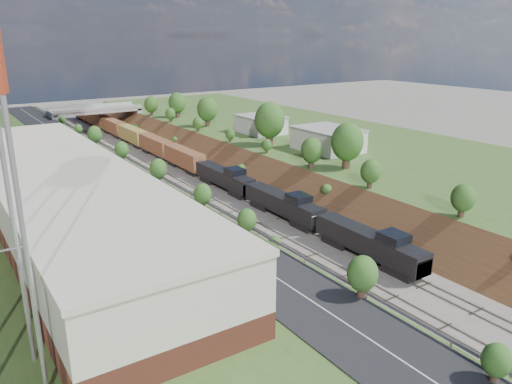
% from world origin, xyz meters
% --- Properties ---
extents(platform_right, '(44.00, 180.00, 5.00)m').
position_xyz_m(platform_right, '(33.00, 60.00, 2.50)').
color(platform_right, '#345B25').
rests_on(platform_right, ground).
extents(embankment_left, '(10.00, 180.00, 10.00)m').
position_xyz_m(embankment_left, '(-11.00, 60.00, 0.00)').
color(embankment_left, brown).
rests_on(embankment_left, ground).
extents(embankment_right, '(10.00, 180.00, 10.00)m').
position_xyz_m(embankment_right, '(11.00, 60.00, 0.00)').
color(embankment_right, brown).
rests_on(embankment_right, ground).
extents(rail_left_track, '(1.58, 180.00, 0.18)m').
position_xyz_m(rail_left_track, '(-2.60, 60.00, 0.09)').
color(rail_left_track, gray).
rests_on(rail_left_track, ground).
extents(rail_right_track, '(1.58, 180.00, 0.18)m').
position_xyz_m(rail_right_track, '(2.60, 60.00, 0.09)').
color(rail_right_track, gray).
rests_on(rail_right_track, ground).
extents(road, '(8.00, 180.00, 0.10)m').
position_xyz_m(road, '(-15.50, 60.00, 5.05)').
color(road, black).
rests_on(road, platform_left).
extents(guardrail, '(0.10, 171.00, 0.70)m').
position_xyz_m(guardrail, '(-11.40, 59.80, 5.55)').
color(guardrail, '#99999E').
rests_on(guardrail, platform_left).
extents(commercial_building, '(14.30, 62.30, 7.00)m').
position_xyz_m(commercial_building, '(-28.00, 38.00, 8.51)').
color(commercial_building, brown).
rests_on(commercial_building, platform_left).
extents(overpass, '(24.50, 8.30, 7.40)m').
position_xyz_m(overpass, '(0.00, 122.00, 4.92)').
color(overpass, gray).
rests_on(overpass, ground).
extents(white_building_near, '(9.00, 12.00, 4.00)m').
position_xyz_m(white_building_near, '(23.50, 52.00, 7.00)').
color(white_building_near, silver).
rests_on(white_building_near, platform_right).
extents(white_building_far, '(8.00, 10.00, 3.60)m').
position_xyz_m(white_building_far, '(23.00, 74.00, 6.80)').
color(white_building_far, silver).
rests_on(white_building_far, platform_right).
extents(tree_right_large, '(5.25, 5.25, 7.61)m').
position_xyz_m(tree_right_large, '(17.00, 40.00, 9.38)').
color(tree_right_large, '#473323').
rests_on(tree_right_large, platform_right).
extents(tree_left_crest, '(2.45, 2.45, 3.55)m').
position_xyz_m(tree_left_crest, '(-11.80, 20.00, 7.04)').
color(tree_left_crest, '#473323').
rests_on(tree_left_crest, platform_left).
extents(freight_train, '(2.73, 140.00, 4.55)m').
position_xyz_m(freight_train, '(2.60, 85.26, 2.41)').
color(freight_train, black).
rests_on(freight_train, ground).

